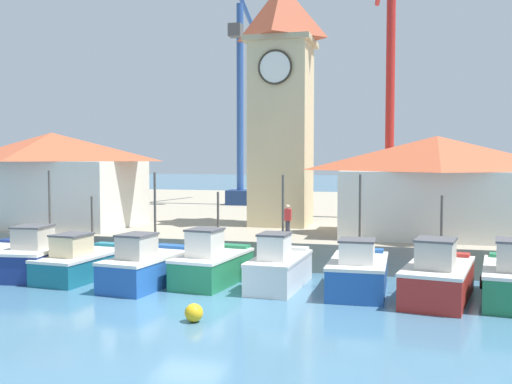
{
  "coord_description": "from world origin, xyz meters",
  "views": [
    {
      "loc": [
        7.46,
        -19.67,
        5.24
      ],
      "look_at": [
        0.22,
        8.86,
        3.5
      ],
      "focal_mm": 42.0,
      "sensor_mm": 36.0,
      "label": 1
    }
  ],
  "objects_px": {
    "fishing_boat_mid_left": "(147,267)",
    "mooring_buoy": "(194,313)",
    "fishing_boat_left_inner": "(83,262)",
    "port_crane_far": "(241,127)",
    "fishing_boat_center": "(212,264)",
    "warehouse_left": "(52,178)",
    "fishing_boat_right_outer": "(438,278)",
    "clock_tower": "(281,98)",
    "fishing_boat_left_outer": "(43,256)",
    "warehouse_right": "(436,185)",
    "port_crane_near": "(389,102)",
    "dock_worker_near_tower": "(288,221)",
    "fishing_boat_right_inner": "(358,272)",
    "fishing_boat_mid_right": "(279,268)"
  },
  "relations": [
    {
      "from": "fishing_boat_mid_left",
      "to": "mooring_buoy",
      "type": "distance_m",
      "value": 5.93
    },
    {
      "from": "fishing_boat_left_inner",
      "to": "port_crane_far",
      "type": "relative_size",
      "value": 0.3
    },
    {
      "from": "fishing_boat_center",
      "to": "warehouse_left",
      "type": "bearing_deg",
      "value": 150.06
    },
    {
      "from": "fishing_boat_right_outer",
      "to": "clock_tower",
      "type": "distance_m",
      "value": 15.69
    },
    {
      "from": "fishing_boat_left_outer",
      "to": "warehouse_right",
      "type": "bearing_deg",
      "value": 22.89
    },
    {
      "from": "port_crane_near",
      "to": "mooring_buoy",
      "type": "xyz_separation_m",
      "value": [
        -5.32,
        -21.42,
        -8.4
      ]
    },
    {
      "from": "mooring_buoy",
      "to": "fishing_boat_mid_left",
      "type": "bearing_deg",
      "value": 128.73
    },
    {
      "from": "warehouse_right",
      "to": "mooring_buoy",
      "type": "relative_size",
      "value": 15.97
    },
    {
      "from": "fishing_boat_center",
      "to": "warehouse_left",
      "type": "height_order",
      "value": "warehouse_left"
    },
    {
      "from": "fishing_boat_left_outer",
      "to": "port_crane_near",
      "type": "height_order",
      "value": "port_crane_near"
    },
    {
      "from": "fishing_boat_right_outer",
      "to": "port_crane_near",
      "type": "bearing_deg",
      "value": 98.04
    },
    {
      "from": "fishing_boat_right_outer",
      "to": "mooring_buoy",
      "type": "distance_m",
      "value": 9.14
    },
    {
      "from": "fishing_boat_left_outer",
      "to": "warehouse_right",
      "type": "xyz_separation_m",
      "value": [
        17.13,
        7.23,
        3.05
      ]
    },
    {
      "from": "warehouse_right",
      "to": "fishing_boat_center",
      "type": "bearing_deg",
      "value": -141.51
    },
    {
      "from": "warehouse_right",
      "to": "dock_worker_near_tower",
      "type": "relative_size",
      "value": 5.84
    },
    {
      "from": "clock_tower",
      "to": "mooring_buoy",
      "type": "xyz_separation_m",
      "value": [
        0.52,
        -15.92,
        -8.28
      ]
    },
    {
      "from": "warehouse_left",
      "to": "mooring_buoy",
      "type": "xyz_separation_m",
      "value": [
        13.09,
        -12.45,
        -3.72
      ]
    },
    {
      "from": "fishing_boat_left_inner",
      "to": "warehouse_left",
      "type": "height_order",
      "value": "warehouse_left"
    },
    {
      "from": "dock_worker_near_tower",
      "to": "fishing_boat_right_inner",
      "type": "bearing_deg",
      "value": -53.17
    },
    {
      "from": "fishing_boat_mid_left",
      "to": "fishing_boat_right_inner",
      "type": "distance_m",
      "value": 8.46
    },
    {
      "from": "port_crane_far",
      "to": "fishing_boat_right_outer",
      "type": "bearing_deg",
      "value": -59.64
    },
    {
      "from": "warehouse_left",
      "to": "fishing_boat_mid_right",
      "type": "bearing_deg",
      "value": -25.09
    },
    {
      "from": "warehouse_right",
      "to": "warehouse_left",
      "type": "bearing_deg",
      "value": -178.69
    },
    {
      "from": "mooring_buoy",
      "to": "dock_worker_near_tower",
      "type": "xyz_separation_m",
      "value": [
        0.94,
        10.52,
        1.87
      ]
    },
    {
      "from": "fishing_boat_left_outer",
      "to": "mooring_buoy",
      "type": "relative_size",
      "value": 9.11
    },
    {
      "from": "fishing_boat_left_outer",
      "to": "fishing_boat_mid_right",
      "type": "distance_m",
      "value": 10.81
    },
    {
      "from": "fishing_boat_left_inner",
      "to": "fishing_boat_mid_left",
      "type": "xyz_separation_m",
      "value": [
        3.34,
        -0.76,
        0.09
      ]
    },
    {
      "from": "fishing_boat_left_outer",
      "to": "fishing_boat_mid_right",
      "type": "bearing_deg",
      "value": -0.57
    },
    {
      "from": "fishing_boat_left_inner",
      "to": "warehouse_left",
      "type": "bearing_deg",
      "value": 130.49
    },
    {
      "from": "fishing_boat_mid_left",
      "to": "fishing_boat_mid_right",
      "type": "relative_size",
      "value": 1.09
    },
    {
      "from": "fishing_boat_left_outer",
      "to": "fishing_boat_mid_left",
      "type": "bearing_deg",
      "value": -11.08
    },
    {
      "from": "warehouse_left",
      "to": "fishing_boat_right_outer",
      "type": "bearing_deg",
      "value": -19.82
    },
    {
      "from": "fishing_boat_left_inner",
      "to": "dock_worker_near_tower",
      "type": "relative_size",
      "value": 3.13
    },
    {
      "from": "port_crane_far",
      "to": "dock_worker_near_tower",
      "type": "relative_size",
      "value": 10.48
    },
    {
      "from": "fishing_boat_left_outer",
      "to": "fishing_boat_mid_right",
      "type": "relative_size",
      "value": 1.2
    },
    {
      "from": "fishing_boat_center",
      "to": "port_crane_far",
      "type": "bearing_deg",
      "value": 102.9
    },
    {
      "from": "fishing_boat_left_outer",
      "to": "fishing_boat_mid_left",
      "type": "height_order",
      "value": "fishing_boat_left_outer"
    },
    {
      "from": "fishing_boat_center",
      "to": "fishing_boat_right_inner",
      "type": "height_order",
      "value": "fishing_boat_right_inner"
    },
    {
      "from": "fishing_boat_left_outer",
      "to": "port_crane_near",
      "type": "bearing_deg",
      "value": 47.18
    },
    {
      "from": "fishing_boat_right_inner",
      "to": "dock_worker_near_tower",
      "type": "height_order",
      "value": "fishing_boat_right_inner"
    },
    {
      "from": "fishing_boat_mid_left",
      "to": "warehouse_right",
      "type": "xyz_separation_m",
      "value": [
        11.59,
        8.32,
        3.07
      ]
    },
    {
      "from": "warehouse_left",
      "to": "mooring_buoy",
      "type": "height_order",
      "value": "warehouse_left"
    },
    {
      "from": "fishing_boat_mid_right",
      "to": "fishing_boat_right_inner",
      "type": "height_order",
      "value": "fishing_boat_right_inner"
    },
    {
      "from": "fishing_boat_mid_right",
      "to": "warehouse_right",
      "type": "distance_m",
      "value": 10.16
    },
    {
      "from": "fishing_boat_center",
      "to": "port_crane_near",
      "type": "height_order",
      "value": "port_crane_near"
    },
    {
      "from": "fishing_boat_mid_right",
      "to": "dock_worker_near_tower",
      "type": "bearing_deg",
      "value": 97.25
    },
    {
      "from": "fishing_boat_mid_right",
      "to": "dock_worker_near_tower",
      "type": "xyz_separation_m",
      "value": [
        -0.63,
        4.93,
        1.37
      ]
    },
    {
      "from": "fishing_boat_right_inner",
      "to": "port_crane_near",
      "type": "bearing_deg",
      "value": 87.81
    },
    {
      "from": "dock_worker_near_tower",
      "to": "fishing_boat_right_outer",
      "type": "bearing_deg",
      "value": -39.56
    },
    {
      "from": "clock_tower",
      "to": "fishing_boat_left_outer",
      "type": "bearing_deg",
      "value": -130.5
    }
  ]
}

